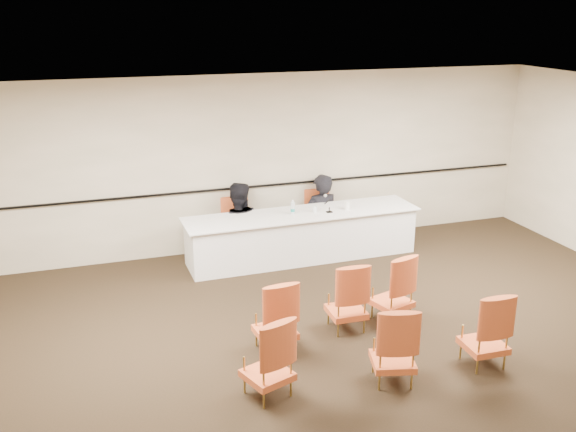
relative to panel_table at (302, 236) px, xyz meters
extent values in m
plane|color=black|center=(-0.40, -3.20, -0.40)|extent=(10.00, 10.00, 0.00)
plane|color=white|center=(-0.40, -3.20, 2.60)|extent=(10.00, 10.00, 0.00)
cube|color=#B3A98D|center=(-0.40, 0.80, 1.10)|extent=(10.00, 0.04, 3.00)
cube|color=black|center=(-0.40, 0.76, 0.70)|extent=(9.80, 0.04, 0.03)
imported|color=black|center=(0.56, 0.59, -0.05)|extent=(0.71, 0.50, 1.83)
imported|color=black|center=(-0.96, 0.56, 0.00)|extent=(0.96, 0.82, 1.72)
cube|color=white|center=(0.35, -0.03, 0.40)|extent=(0.35, 0.30, 0.00)
cylinder|color=white|center=(0.21, -0.02, 0.45)|extent=(0.07, 0.07, 0.10)
cylinder|color=white|center=(0.77, -0.06, 0.47)|extent=(0.11, 0.11, 0.14)
camera|label=1|loc=(-3.42, -9.47, 3.64)|focal=40.00mm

